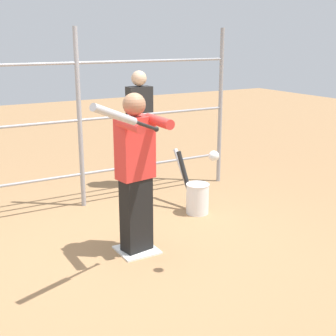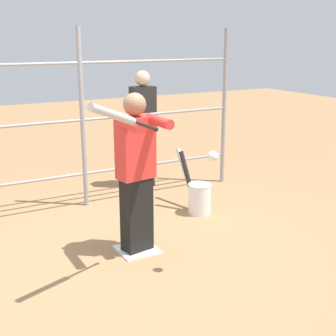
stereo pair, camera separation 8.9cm
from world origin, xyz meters
name	(u,v)px [view 1 (the left image)]	position (x,y,z in m)	size (l,w,h in m)	color
ground_plane	(137,251)	(0.00, 0.00, 0.00)	(24.00, 24.00, 0.00)	#9E754C
home_plate	(137,250)	(0.00, 0.00, 0.01)	(0.40, 0.40, 0.02)	white
fence_backstop	(80,120)	(0.00, -1.60, 1.15)	(4.49, 0.06, 2.31)	#939399
batter	(136,169)	(0.00, 0.02, 0.90)	(0.42, 0.61, 1.66)	black
baseball_bat_swinging	(121,117)	(0.46, 0.69, 1.57)	(0.80, 0.46, 0.36)	black
softball_in_flight	(214,156)	(-0.39, 0.79, 1.16)	(0.10, 0.10, 0.10)	white
bat_bucket	(196,195)	(-1.16, -0.64, 0.23)	(0.30, 0.79, 0.77)	white
bystander_behind_fence	(140,128)	(-1.05, -1.99, 0.90)	(0.36, 0.22, 1.72)	#3F3F47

